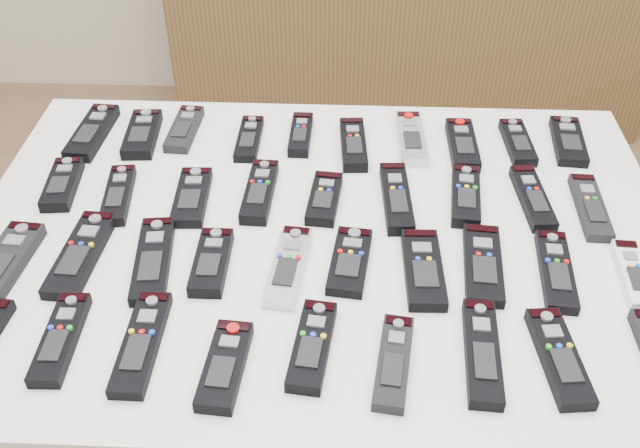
{
  "coord_description": "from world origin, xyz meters",
  "views": [
    {
      "loc": [
        0.02,
        -0.86,
        1.6
      ],
      "look_at": [
        -0.02,
        0.1,
        0.8
      ],
      "focal_mm": 40.0,
      "sensor_mm": 36.0,
      "label": 1
    }
  ],
  "objects_px": {
    "sideboard": "(412,14)",
    "remote_11": "(118,195)",
    "remote_24": "(350,261)",
    "remote_6": "(411,139)",
    "remote_22": "(211,262)",
    "remote_36": "(559,357)",
    "remote_5": "(353,144)",
    "remote_10": "(62,184)",
    "remote_19": "(5,262)",
    "remote_3": "(249,139)",
    "remote_30": "(61,338)",
    "remote_21": "(153,260)",
    "remote_26": "(483,264)",
    "remote_9": "(568,141)",
    "remote_14": "(324,198)",
    "remote_18": "(590,207)",
    "remote_28": "(633,275)",
    "remote_25": "(423,269)",
    "remote_0": "(92,132)",
    "remote_12": "(192,197)",
    "remote_23": "(288,266)",
    "table": "(320,257)",
    "remote_16": "(466,196)",
    "remote_2": "(184,129)",
    "remote_27": "(556,271)",
    "remote_17": "(533,198)",
    "remote_34": "(394,362)",
    "remote_33": "(312,346)",
    "remote_8": "(518,142)",
    "remote_20": "(81,254)",
    "remote_35": "(482,352)",
    "remote_1": "(142,134)",
    "remote_4": "(301,135)",
    "remote_7": "(463,145)",
    "remote_15": "(397,198)",
    "remote_13": "(260,191)",
    "remote_32": "(225,366)"
  },
  "relations": [
    {
      "from": "sideboard",
      "to": "remote_11",
      "type": "xyz_separation_m",
      "value": [
        -0.66,
        -1.6,
        0.33
      ]
    },
    {
      "from": "remote_24",
      "to": "remote_6",
      "type": "bearing_deg",
      "value": 78.74
    },
    {
      "from": "remote_22",
      "to": "remote_36",
      "type": "xyz_separation_m",
      "value": [
        0.53,
        -0.18,
        -0.0
      ]
    },
    {
      "from": "remote_5",
      "to": "remote_10",
      "type": "relative_size",
      "value": 1.15
    },
    {
      "from": "remote_19",
      "to": "remote_11",
      "type": "bearing_deg",
      "value": 58.74
    },
    {
      "from": "remote_3",
      "to": "remote_30",
      "type": "height_order",
      "value": "remote_30"
    },
    {
      "from": "remote_10",
      "to": "remote_5",
      "type": "bearing_deg",
      "value": 10.59
    },
    {
      "from": "remote_21",
      "to": "remote_26",
      "type": "xyz_separation_m",
      "value": [
        0.55,
        0.01,
        0.0
      ]
    },
    {
      "from": "remote_9",
      "to": "remote_30",
      "type": "distance_m",
      "value": 1.04
    },
    {
      "from": "remote_26",
      "to": "remote_14",
      "type": "bearing_deg",
      "value": 153.36
    },
    {
      "from": "remote_14",
      "to": "remote_19",
      "type": "xyz_separation_m",
      "value": [
        -0.52,
        -0.2,
        0.0
      ]
    },
    {
      "from": "remote_18",
      "to": "remote_28",
      "type": "relative_size",
      "value": 1.19
    },
    {
      "from": "remote_14",
      "to": "remote_25",
      "type": "distance_m",
      "value": 0.25
    },
    {
      "from": "remote_0",
      "to": "remote_24",
      "type": "relative_size",
      "value": 1.23
    },
    {
      "from": "remote_12",
      "to": "remote_23",
      "type": "bearing_deg",
      "value": -45.12
    },
    {
      "from": "remote_25",
      "to": "remote_24",
      "type": "bearing_deg",
      "value": 171.69
    },
    {
      "from": "remote_22",
      "to": "remote_24",
      "type": "height_order",
      "value": "remote_22"
    },
    {
      "from": "table",
      "to": "remote_16",
      "type": "relative_size",
      "value": 7.5
    },
    {
      "from": "remote_6",
      "to": "remote_24",
      "type": "bearing_deg",
      "value": -109.92
    },
    {
      "from": "remote_9",
      "to": "remote_36",
      "type": "height_order",
      "value": "remote_36"
    },
    {
      "from": "remote_2",
      "to": "remote_27",
      "type": "bearing_deg",
      "value": -27.17
    },
    {
      "from": "table",
      "to": "remote_22",
      "type": "height_order",
      "value": "remote_22"
    },
    {
      "from": "remote_3",
      "to": "remote_17",
      "type": "height_order",
      "value": "remote_17"
    },
    {
      "from": "remote_0",
      "to": "remote_34",
      "type": "relative_size",
      "value": 1.15
    },
    {
      "from": "remote_24",
      "to": "remote_28",
      "type": "relative_size",
      "value": 1.02
    },
    {
      "from": "remote_19",
      "to": "remote_22",
      "type": "height_order",
      "value": "same"
    },
    {
      "from": "remote_26",
      "to": "remote_33",
      "type": "bearing_deg",
      "value": -140.73
    },
    {
      "from": "remote_8",
      "to": "remote_33",
      "type": "relative_size",
      "value": 0.93
    },
    {
      "from": "remote_20",
      "to": "remote_35",
      "type": "distance_m",
      "value": 0.67
    },
    {
      "from": "remote_1",
      "to": "remote_26",
      "type": "height_order",
      "value": "remote_1"
    },
    {
      "from": "remote_1",
      "to": "remote_33",
      "type": "height_order",
      "value": "same"
    },
    {
      "from": "remote_16",
      "to": "remote_36",
      "type": "bearing_deg",
      "value": -70.15
    },
    {
      "from": "remote_4",
      "to": "remote_7",
      "type": "distance_m",
      "value": 0.33
    },
    {
      "from": "remote_7",
      "to": "remote_28",
      "type": "relative_size",
      "value": 1.1
    },
    {
      "from": "remote_5",
      "to": "remote_25",
      "type": "bearing_deg",
      "value": -75.53
    },
    {
      "from": "remote_6",
      "to": "remote_4",
      "type": "bearing_deg",
      "value": 176.3
    },
    {
      "from": "remote_2",
      "to": "remote_15",
      "type": "xyz_separation_m",
      "value": [
        0.44,
        -0.22,
        0.0
      ]
    },
    {
      "from": "remote_10",
      "to": "remote_17",
      "type": "distance_m",
      "value": 0.88
    },
    {
      "from": "remote_17",
      "to": "remote_27",
      "type": "bearing_deg",
      "value": -93.56
    },
    {
      "from": "remote_23",
      "to": "remote_25",
      "type": "bearing_deg",
      "value": 6.76
    },
    {
      "from": "remote_17",
      "to": "remote_30",
      "type": "height_order",
      "value": "same"
    },
    {
      "from": "remote_6",
      "to": "remote_10",
      "type": "height_order",
      "value": "same"
    },
    {
      "from": "remote_11",
      "to": "remote_15",
      "type": "bearing_deg",
      "value": -5.34
    },
    {
      "from": "remote_12",
      "to": "remote_18",
      "type": "bearing_deg",
      "value": -2.13
    },
    {
      "from": "remote_1",
      "to": "remote_13",
      "type": "bearing_deg",
      "value": -38.83
    },
    {
      "from": "remote_13",
      "to": "remote_16",
      "type": "height_order",
      "value": "same"
    },
    {
      "from": "remote_5",
      "to": "remote_18",
      "type": "bearing_deg",
      "value": -26.45
    },
    {
      "from": "remote_14",
      "to": "remote_3",
      "type": "bearing_deg",
      "value": 135.22
    },
    {
      "from": "remote_32",
      "to": "remote_36",
      "type": "xyz_separation_m",
      "value": [
        0.48,
        0.04,
        -0.0
      ]
    },
    {
      "from": "remote_10",
      "to": "remote_27",
      "type": "distance_m",
      "value": 0.91
    }
  ]
}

